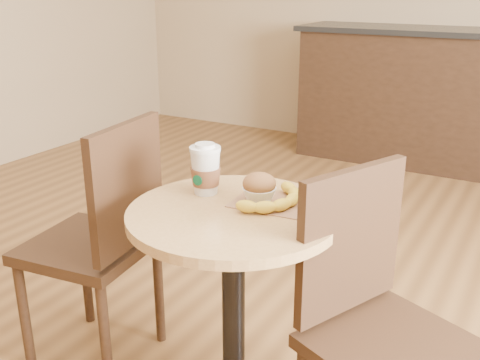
{
  "coord_description": "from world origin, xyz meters",
  "views": [
    {
      "loc": [
        0.73,
        -1.26,
        1.37
      ],
      "look_at": [
        -0.03,
        0.06,
        0.83
      ],
      "focal_mm": 42.0,
      "sensor_mm": 36.0,
      "label": 1
    }
  ],
  "objects_px": {
    "coffee_cup": "(206,171)",
    "muffin": "(259,188)",
    "chair_left": "(103,237)",
    "banana": "(276,198)",
    "chair_right": "(378,322)",
    "cafe_table": "(233,287)"
  },
  "relations": [
    {
      "from": "coffee_cup",
      "to": "muffin",
      "type": "xyz_separation_m",
      "value": [
        0.18,
        0.01,
        -0.02
      ]
    },
    {
      "from": "chair_left",
      "to": "banana",
      "type": "height_order",
      "value": "chair_left"
    },
    {
      "from": "muffin",
      "to": "banana",
      "type": "relative_size",
      "value": 0.39
    },
    {
      "from": "chair_right",
      "to": "banana",
      "type": "bearing_deg",
      "value": 102.56
    },
    {
      "from": "coffee_cup",
      "to": "muffin",
      "type": "height_order",
      "value": "coffee_cup"
    },
    {
      "from": "cafe_table",
      "to": "banana",
      "type": "relative_size",
      "value": 2.85
    },
    {
      "from": "chair_right",
      "to": "coffee_cup",
      "type": "bearing_deg",
      "value": 108.71
    },
    {
      "from": "cafe_table",
      "to": "chair_left",
      "type": "bearing_deg",
      "value": 175.56
    },
    {
      "from": "chair_left",
      "to": "chair_right",
      "type": "distance_m",
      "value": 1.0
    },
    {
      "from": "chair_right",
      "to": "coffee_cup",
      "type": "relative_size",
      "value": 5.72
    },
    {
      "from": "cafe_table",
      "to": "coffee_cup",
      "type": "bearing_deg",
      "value": 151.44
    },
    {
      "from": "coffee_cup",
      "to": "banana",
      "type": "height_order",
      "value": "coffee_cup"
    },
    {
      "from": "banana",
      "to": "chair_left",
      "type": "bearing_deg",
      "value": -159.09
    },
    {
      "from": "chair_left",
      "to": "coffee_cup",
      "type": "distance_m",
      "value": 0.52
    },
    {
      "from": "coffee_cup",
      "to": "banana",
      "type": "bearing_deg",
      "value": 3.83
    },
    {
      "from": "muffin",
      "to": "banana",
      "type": "bearing_deg",
      "value": 11.71
    },
    {
      "from": "chair_left",
      "to": "banana",
      "type": "bearing_deg",
      "value": 87.88
    },
    {
      "from": "chair_left",
      "to": "chair_right",
      "type": "relative_size",
      "value": 1.03
    },
    {
      "from": "chair_left",
      "to": "banana",
      "type": "distance_m",
      "value": 0.71
    },
    {
      "from": "coffee_cup",
      "to": "muffin",
      "type": "distance_m",
      "value": 0.18
    },
    {
      "from": "muffin",
      "to": "chair_left",
      "type": "bearing_deg",
      "value": -175.94
    },
    {
      "from": "chair_left",
      "to": "cafe_table",
      "type": "bearing_deg",
      "value": 78.77
    }
  ]
}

